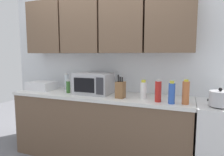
{
  "coord_description": "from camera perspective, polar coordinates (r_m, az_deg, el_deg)",
  "views": [
    {
      "loc": [
        1.1,
        -2.67,
        1.43
      ],
      "look_at": [
        0.17,
        -0.25,
        1.12
      ],
      "focal_mm": 31.63,
      "sensor_mm": 36.0,
      "label": 1
    }
  ],
  "objects": [
    {
      "name": "knife_block",
      "position": [
        2.41,
        2.45,
        -3.35
      ],
      "size": [
        0.11,
        0.12,
        0.28
      ],
      "color": "brown",
      "rests_on": "counter_run"
    },
    {
      "name": "counter_run",
      "position": [
        2.79,
        -3.75,
        -13.74
      ],
      "size": [
        2.41,
        0.63,
        0.9
      ],
      "color": "brown",
      "rests_on": "ground_plane"
    },
    {
      "name": "bottle_clear_tall",
      "position": [
        3.04,
        -12.88,
        -1.12
      ],
      "size": [
        0.07,
        0.07,
        0.25
      ],
      "color": "silver",
      "rests_on": "counter_run"
    },
    {
      "name": "microwave",
      "position": [
        2.68,
        -5.33,
        -1.56
      ],
      "size": [
        0.48,
        0.37,
        0.28
      ],
      "color": "#B7B7BC",
      "rests_on": "counter_run"
    },
    {
      "name": "wall_back_with_cabinets",
      "position": [
        2.83,
        -1.92,
        9.76
      ],
      "size": [
        3.28,
        0.38,
        2.6
      ],
      "color": "white",
      "rests_on": "ground_plane"
    },
    {
      "name": "bottle_blue_cleaner",
      "position": [
        2.22,
        16.87,
        -4.19
      ],
      "size": [
        0.07,
        0.07,
        0.25
      ],
      "color": "#2D56B7",
      "rests_on": "counter_run"
    },
    {
      "name": "bottle_red_sauce",
      "position": [
        2.27,
        13.19,
        -3.77
      ],
      "size": [
        0.07,
        0.07,
        0.25
      ],
      "color": "red",
      "rests_on": "counter_run"
    },
    {
      "name": "bottle_white_jar",
      "position": [
        2.4,
        9.06,
        -3.44
      ],
      "size": [
        0.08,
        0.08,
        0.23
      ],
      "color": "white",
      "rests_on": "counter_run"
    },
    {
      "name": "dish_rack",
      "position": [
        3.17,
        -19.6,
        -2.11
      ],
      "size": [
        0.38,
        0.3,
        0.12
      ],
      "primitive_type": "cube",
      "color": "silver",
      "rests_on": "counter_run"
    },
    {
      "name": "kettle",
      "position": [
        2.27,
        28.73,
        -5.22
      ],
      "size": [
        0.2,
        0.2,
        0.19
      ],
      "color": "#B2B2B7",
      "rests_on": "stove_range"
    },
    {
      "name": "bottle_spice_jar",
      "position": [
        2.25,
        20.54,
        -3.95
      ],
      "size": [
        0.07,
        0.07,
        0.27
      ],
      "color": "#BC6638",
      "rests_on": "counter_run"
    },
    {
      "name": "bottle_green_oil",
      "position": [
        2.8,
        -12.55,
        -2.47
      ],
      "size": [
        0.05,
        0.05,
        0.19
      ],
      "color": "#386B2D",
      "rests_on": "counter_run"
    }
  ]
}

